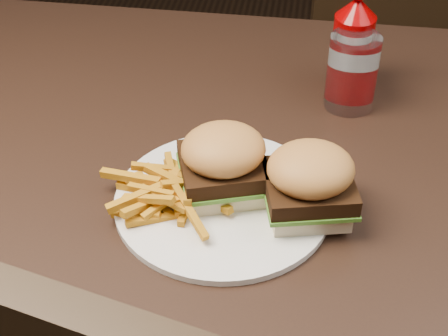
# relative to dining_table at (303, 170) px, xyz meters

# --- Properties ---
(dining_table) EXTENTS (1.20, 0.80, 0.04)m
(dining_table) POSITION_rel_dining_table_xyz_m (0.00, 0.00, 0.00)
(dining_table) COLOR black
(dining_table) RESTS_ON ground
(chair_far) EXTENTS (0.48, 0.48, 0.04)m
(chair_far) POSITION_rel_dining_table_xyz_m (0.15, 0.73, -0.30)
(chair_far) COLOR black
(chair_far) RESTS_ON ground
(plate) EXTENTS (0.27, 0.27, 0.01)m
(plate) POSITION_rel_dining_table_xyz_m (-0.10, -0.11, 0.03)
(plate) COLOR white
(plate) RESTS_ON dining_table
(sandwich_half_a) EXTENTS (0.11, 0.11, 0.02)m
(sandwich_half_a) POSITION_rel_dining_table_xyz_m (-0.10, -0.09, 0.04)
(sandwich_half_a) COLOR beige
(sandwich_half_a) RESTS_ON plate
(sandwich_half_b) EXTENTS (0.11, 0.11, 0.02)m
(sandwich_half_b) POSITION_rel_dining_table_xyz_m (0.01, -0.11, 0.04)
(sandwich_half_b) COLOR #FAF1BC
(sandwich_half_b) RESTS_ON plate
(fries_pile) EXTENTS (0.13, 0.13, 0.05)m
(fries_pile) POSITION_rel_dining_table_xyz_m (-0.16, -0.11, 0.05)
(fries_pile) COLOR orange
(fries_pile) RESTS_ON plate
(ketchup_bottle) EXTENTS (0.06, 0.06, 0.12)m
(ketchup_bottle) POSITION_rel_dining_table_xyz_m (0.06, 0.18, 0.08)
(ketchup_bottle) COLOR #920001
(ketchup_bottle) RESTS_ON dining_table
(tumbler) EXTENTS (0.08, 0.08, 0.11)m
(tumbler) POSITION_rel_dining_table_xyz_m (0.06, 0.14, 0.08)
(tumbler) COLOR white
(tumbler) RESTS_ON dining_table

